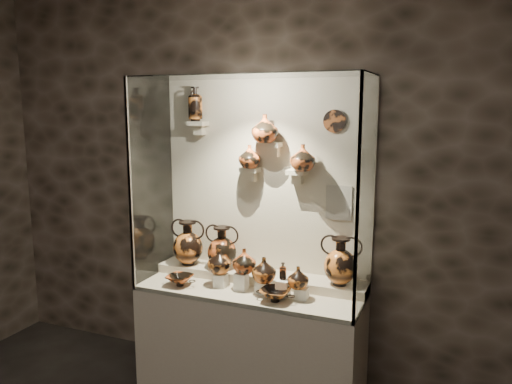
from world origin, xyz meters
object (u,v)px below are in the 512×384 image
jug_c (264,270)px  kylix_right (275,294)px  ovoid_vase_a (250,156)px  jug_a (220,261)px  lekythos_small (283,270)px  amphora_right (340,261)px  jug_b (244,261)px  kylix_left (180,279)px  ovoid_vase_b (265,128)px  ovoid_vase_c (303,158)px  lekythos_tall (195,102)px  jug_e (298,277)px  amphora_left (188,243)px  amphora_mid (222,248)px

jug_c → kylix_right: size_ratio=0.69×
jug_c → ovoid_vase_a: ovoid_vase_a is taller
jug_a → lekythos_small: size_ratio=1.37×
amphora_right → jug_b: amphora_right is taller
lekythos_small → amphora_right: bearing=39.5°
kylix_left → ovoid_vase_b: (0.56, 0.34, 1.14)m
kylix_right → ovoid_vase_c: size_ratio=1.39×
ovoid_vase_a → lekythos_tall: bearing=-165.4°
jug_c → amphora_right: bearing=-2.0°
jug_e → ovoid_vase_b: ovoid_vase_b is taller
jug_a → kylix_left: 0.34m
amphora_left → jug_e: 1.04m
lekythos_small → kylix_right: lekythos_small is taller
amphora_mid → kylix_left: amphora_mid is taller
jug_b → kylix_right: size_ratio=0.68×
lekythos_small → amphora_mid: bearing=176.0°
kylix_right → ovoid_vase_c: 1.00m
amphora_mid → kylix_right: (0.57, -0.32, -0.19)m
jug_a → amphora_mid: bearing=126.4°
ovoid_vase_c → amphora_left: bearing=168.5°
amphora_right → ovoid_vase_a: size_ratio=2.02×
jug_e → jug_a: bearing=162.7°
kylix_left → ovoid_vase_a: ovoid_vase_a is taller
amphora_mid → jug_c: bearing=-4.2°
lekythos_small → ovoid_vase_b: ovoid_vase_b is taller
amphora_mid → amphora_right: size_ratio=0.97×
ovoid_vase_c → lekythos_small: bearing=-120.5°
kylix_right → ovoid_vase_b: size_ratio=1.29×
jug_a → ovoid_vase_b: size_ratio=0.92×
amphora_right → kylix_left: size_ratio=1.43×
lekythos_small → ovoid_vase_b: size_ratio=0.67×
amphora_right → ovoid_vase_b: bearing=152.0°
amphora_mid → ovoid_vase_b: (0.35, 0.04, 0.95)m
kylix_left → lekythos_tall: bearing=95.4°
ovoid_vase_a → amphora_right: bearing=13.0°
amphora_left → ovoid_vase_c: bearing=-0.6°
amphora_mid → amphora_left: bearing=-156.8°
amphora_left → jug_a: amphora_left is taller
jug_a → kylix_left: jug_a is taller
ovoid_vase_a → ovoid_vase_c: bearing=16.3°
kylix_right → kylix_left: bearing=-168.3°
jug_b → lekythos_small: size_ratio=1.31×
amphora_left → lekythos_small: 0.91m
amphora_mid → jug_b: amphora_mid is taller
kylix_left → lekythos_tall: size_ratio=0.82×
amphora_right → kylix_left: 1.22m
amphora_mid → lekythos_small: size_ratio=2.47×
jug_b → jug_a: bearing=169.3°
lekythos_tall → ovoid_vase_b: lekythos_tall is taller
jug_e → ovoid_vase_b: bearing=129.8°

